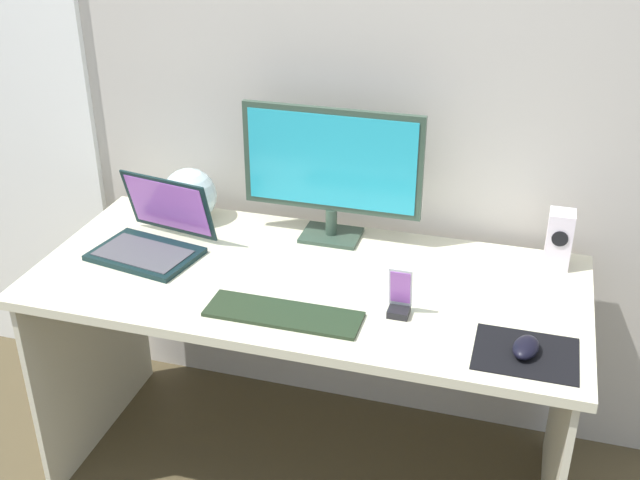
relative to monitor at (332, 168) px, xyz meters
The scene contains 11 objects.
ground_plane 1.01m from the monitor, 90.29° to the right, with size 8.00×8.00×0.00m, color #4A3F28.
wall_back 0.33m from the monitor, 90.43° to the left, with size 6.00×0.04×2.50m, color #B6AFA5.
desk 0.46m from the monitor, 90.29° to the right, with size 1.57×0.71×0.74m.
monitor is the anchor object (origin of this frame).
speaker_right 0.69m from the monitor, ahead, with size 0.07×0.08×0.17m.
laptop 0.58m from the monitor, 154.63° to the right, with size 0.35×0.32×0.21m.
fishbowl 0.50m from the monitor, behind, with size 0.18×0.18×0.18m, color silver.
keyboard_external 0.52m from the monitor, 90.11° to the right, with size 0.41×0.13×0.01m, color #212F1C.
mousepad 0.81m from the monitor, 37.03° to the right, with size 0.25×0.20×0.00m, color black.
mouse 0.80m from the monitor, 37.23° to the right, with size 0.06×0.10×0.04m, color black.
phone_in_dock 0.51m from the monitor, 52.49° to the right, with size 0.06×0.06×0.14m.
Camera 1 is at (0.57, -1.84, 1.86)m, focal length 43.99 mm.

